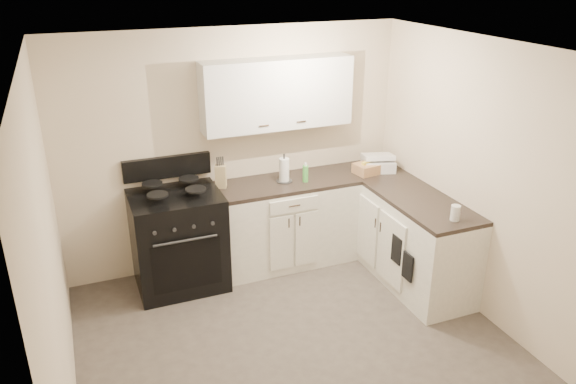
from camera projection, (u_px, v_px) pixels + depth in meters
name	position (u px, v px, depth m)	size (l,w,h in m)	color
floor	(301.00, 351.00, 4.78)	(3.60, 3.60, 0.00)	#473F38
ceiling	(304.00, 53.00, 3.82)	(3.60, 3.60, 0.00)	white
wall_back	(234.00, 150.00, 5.84)	(3.60, 3.60, 0.00)	beige
wall_right	(491.00, 186.00, 4.92)	(3.60, 3.60, 0.00)	beige
wall_left	(51.00, 263.00, 3.68)	(3.60, 3.60, 0.00)	beige
wall_front	(446.00, 365.00, 2.76)	(3.60, 3.60, 0.00)	beige
base_cabinets_back	(283.00, 224.00, 6.04)	(1.55, 0.60, 0.90)	beige
base_cabinets_right	(401.00, 233.00, 5.85)	(0.60, 1.90, 0.90)	beige
countertop_back	(283.00, 184.00, 5.86)	(1.55, 0.60, 0.04)	black
countertop_right	(405.00, 191.00, 5.67)	(0.60, 1.90, 0.04)	black
upper_cabinets	(277.00, 94.00, 5.63)	(1.55, 0.30, 0.70)	silver
stove	(178.00, 243.00, 5.62)	(0.87, 0.75, 1.06)	black
knife_block	(221.00, 176.00, 5.67)	(0.11, 0.10, 0.24)	tan
paper_towel	(284.00, 170.00, 5.81)	(0.10, 0.10, 0.25)	white
soap_bottle	(305.00, 174.00, 5.83)	(0.06, 0.06, 0.18)	#4FB947
wicker_basket	(369.00, 168.00, 6.08)	(0.33, 0.22, 0.11)	#AF7E52
countertop_grill	(378.00, 165.00, 6.16)	(0.33, 0.31, 0.12)	white
glass_jar	(455.00, 213.00, 4.97)	(0.08, 0.08, 0.14)	silver
oven_mitt_near	(408.00, 267.00, 5.22)	(0.02, 0.15, 0.27)	black
oven_mitt_far	(397.00, 250.00, 5.36)	(0.02, 0.16, 0.27)	black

